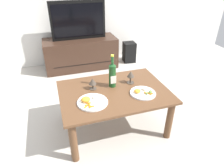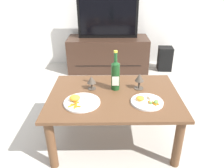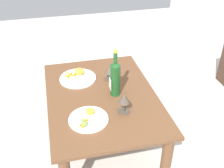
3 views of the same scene
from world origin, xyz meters
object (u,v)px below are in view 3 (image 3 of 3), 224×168
at_px(goblet_left, 109,70).
at_px(dinner_plate_left, 78,77).
at_px(wine_bottle, 115,77).
at_px(dining_table, 102,104).
at_px(goblet_right, 124,100).
at_px(dinner_plate_right, 89,119).

xyz_separation_m(goblet_left, dinner_plate_left, (-0.07, -0.24, -0.07)).
bearing_deg(dinner_plate_left, goblet_left, 73.97).
relative_size(wine_bottle, dinner_plate_left, 1.22).
bearing_deg(dining_table, dinner_plate_left, -153.20).
bearing_deg(goblet_right, dinner_plate_right, -81.88).
relative_size(dining_table, dinner_plate_right, 4.26).
bearing_deg(dinner_plate_right, dining_table, 151.98).
distance_m(dining_table, dinner_plate_left, 0.31).
distance_m(dining_table, goblet_left, 0.28).
height_order(goblet_right, dinner_plate_right, goblet_right).
bearing_deg(wine_bottle, goblet_right, 1.66).
height_order(goblet_left, dinner_plate_left, goblet_left).
xyz_separation_m(dining_table, goblet_left, (-0.20, 0.11, 0.16)).
height_order(goblet_left, goblet_right, goblet_right).
distance_m(goblet_left, dinner_plate_left, 0.26).
xyz_separation_m(goblet_left, goblet_right, (0.42, 0.00, 0.01)).
height_order(goblet_left, dinner_plate_right, goblet_left).
xyz_separation_m(goblet_left, dinner_plate_right, (0.46, -0.24, -0.07)).
height_order(wine_bottle, goblet_left, wine_bottle).
xyz_separation_m(dining_table, wine_bottle, (0.01, 0.10, 0.22)).
bearing_deg(goblet_right, dinner_plate_left, -153.91).
height_order(wine_bottle, dinner_plate_left, wine_bottle).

